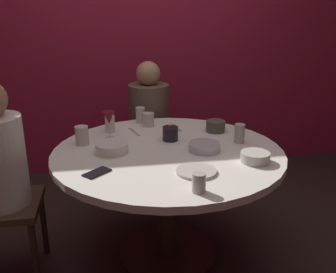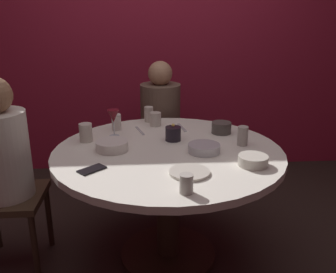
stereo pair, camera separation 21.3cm
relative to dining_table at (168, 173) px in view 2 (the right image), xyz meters
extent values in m
plane|color=#2D231E|center=(0.00, 0.00, -0.58)|extent=(8.00, 8.00, 0.00)
cube|color=maroon|center=(0.00, 1.51, 0.72)|extent=(6.00, 0.10, 2.60)
cylinder|color=silver|center=(0.00, 0.00, 0.13)|extent=(1.33, 1.33, 0.04)
cylinder|color=#332319|center=(0.00, 0.00, -0.23)|extent=(0.14, 0.14, 0.69)
cylinder|color=#2D2116|center=(0.00, 0.00, -0.56)|extent=(0.60, 0.60, 0.03)
cube|color=#3F2D1E|center=(-0.94, 0.00, -0.13)|extent=(0.40, 0.40, 0.04)
cylinder|color=beige|center=(-0.94, 0.00, 0.14)|extent=(0.31, 0.31, 0.50)
cylinder|color=#332319|center=(-0.77, -0.17, -0.36)|extent=(0.04, 0.04, 0.43)
cylinder|color=#332319|center=(-0.77, 0.17, -0.36)|extent=(0.04, 0.04, 0.43)
cube|color=#3F2D1E|center=(0.00, 0.89, -0.13)|extent=(0.40, 0.40, 0.04)
cylinder|color=brown|center=(0.00, 0.89, 0.13)|extent=(0.32, 0.32, 0.47)
sphere|color=tan|center=(0.00, 0.89, 0.45)|extent=(0.19, 0.19, 0.19)
cylinder|color=#332319|center=(-0.17, 1.06, -0.36)|extent=(0.04, 0.04, 0.43)
cylinder|color=#332319|center=(-0.17, 0.72, -0.36)|extent=(0.04, 0.04, 0.43)
cylinder|color=#332319|center=(0.17, 1.06, -0.36)|extent=(0.04, 0.04, 0.43)
cylinder|color=#332319|center=(0.17, 0.72, -0.36)|extent=(0.04, 0.04, 0.43)
cylinder|color=black|center=(0.04, 0.16, 0.19)|extent=(0.10, 0.10, 0.09)
sphere|color=#F9D159|center=(0.04, 0.16, 0.25)|extent=(0.02, 0.02, 0.02)
cylinder|color=silver|center=(-0.33, 0.26, 0.15)|extent=(0.06, 0.06, 0.01)
cylinder|color=silver|center=(-0.33, 0.26, 0.20)|extent=(0.01, 0.01, 0.09)
cone|color=maroon|center=(-0.33, 0.26, 0.29)|extent=(0.08, 0.08, 0.08)
cylinder|color=beige|center=(0.08, -0.34, 0.16)|extent=(0.20, 0.20, 0.01)
cube|color=black|center=(-0.40, -0.27, 0.15)|extent=(0.15, 0.15, 0.01)
cylinder|color=#B7B7BC|center=(0.20, -0.05, 0.17)|extent=(0.18, 0.18, 0.05)
cylinder|color=silver|center=(-0.32, 0.01, 0.18)|extent=(0.19, 0.19, 0.06)
cylinder|color=#4C4742|center=(0.37, 0.28, 0.19)|extent=(0.13, 0.13, 0.07)
cylinder|color=beige|center=(0.43, -0.26, 0.18)|extent=(0.16, 0.16, 0.05)
cylinder|color=#B2ADA3|center=(0.04, -0.54, 0.19)|extent=(0.06, 0.06, 0.09)
cylinder|color=silver|center=(-0.32, 0.40, 0.20)|extent=(0.06, 0.06, 0.11)
cylinder|color=#B2ADA3|center=(0.45, 0.05, 0.21)|extent=(0.06, 0.06, 0.12)
cylinder|color=beige|center=(-0.06, 0.47, 0.20)|extent=(0.08, 0.08, 0.09)
cylinder|color=beige|center=(-0.10, 0.58, 0.20)|extent=(0.06, 0.06, 0.11)
cylinder|color=beige|center=(-0.49, 0.18, 0.21)|extent=(0.08, 0.08, 0.11)
cube|color=#B7B7BC|center=(-0.16, 0.36, 0.15)|extent=(0.06, 0.18, 0.01)
cube|color=#B7B7BC|center=(0.12, 0.41, 0.15)|extent=(0.05, 0.18, 0.01)
camera|label=1|loc=(-0.35, -1.99, 0.92)|focal=39.90mm
camera|label=2|loc=(-0.14, -2.02, 0.92)|focal=39.90mm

